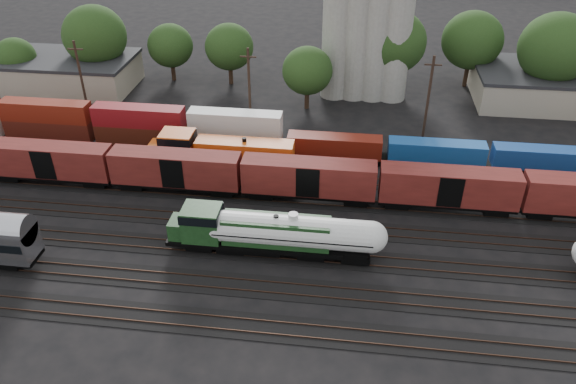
# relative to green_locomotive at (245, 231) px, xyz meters

# --- Properties ---
(ground) EXTENTS (600.00, 600.00, 0.00)m
(ground) POSITION_rel_green_locomotive_xyz_m (7.52, 5.00, -2.66)
(ground) COLOR black
(tracks) EXTENTS (180.00, 33.20, 0.20)m
(tracks) POSITION_rel_green_locomotive_xyz_m (7.52, 5.00, -2.61)
(tracks) COLOR black
(tracks) RESTS_ON ground
(green_locomotive) EXTENTS (17.67, 3.12, 4.68)m
(green_locomotive) POSITION_rel_green_locomotive_xyz_m (0.00, 0.00, 0.00)
(green_locomotive) COLOR black
(green_locomotive) RESTS_ON ground
(tank_car_a) EXTENTS (18.36, 3.29, 4.81)m
(tank_car_a) POSITION_rel_green_locomotive_xyz_m (4.76, 0.00, 0.18)
(tank_car_a) COLOR silver
(tank_car_a) RESTS_ON ground
(orange_locomotive) EXTENTS (19.78, 3.30, 4.94)m
(orange_locomotive) POSITION_rel_green_locomotive_xyz_m (-6.29, 15.00, 0.14)
(orange_locomotive) COLOR black
(orange_locomotive) RESTS_ON ground
(boxcar_string) EXTENTS (169.00, 2.90, 4.20)m
(boxcar_string) POSITION_rel_green_locomotive_xyz_m (20.75, 10.00, 0.46)
(boxcar_string) COLOR black
(boxcar_string) RESTS_ON ground
(container_wall) EXTENTS (162.61, 2.60, 5.80)m
(container_wall) POSITION_rel_green_locomotive_xyz_m (-6.07, 20.00, 0.02)
(container_wall) COLOR black
(container_wall) RESTS_ON ground
(grain_silo) EXTENTS (13.40, 5.00, 29.00)m
(grain_silo) POSITION_rel_green_locomotive_xyz_m (10.80, 41.00, 8.60)
(grain_silo) COLOR #98968C
(grain_silo) RESTS_ON ground
(industrial_sheds) EXTENTS (119.38, 17.26, 5.10)m
(industrial_sheds) POSITION_rel_green_locomotive_xyz_m (14.15, 40.25, -0.10)
(industrial_sheds) COLOR #9E937F
(industrial_sheds) RESTS_ON ground
(tree_band) EXTENTS (163.99, 20.68, 14.25)m
(tree_band) POSITION_rel_green_locomotive_xyz_m (22.45, 43.12, 5.12)
(tree_band) COLOR black
(tree_band) RESTS_ON ground
(utility_poles) EXTENTS (122.20, 0.36, 12.00)m
(utility_poles) POSITION_rel_green_locomotive_xyz_m (7.52, 27.00, 3.55)
(utility_poles) COLOR black
(utility_poles) RESTS_ON ground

